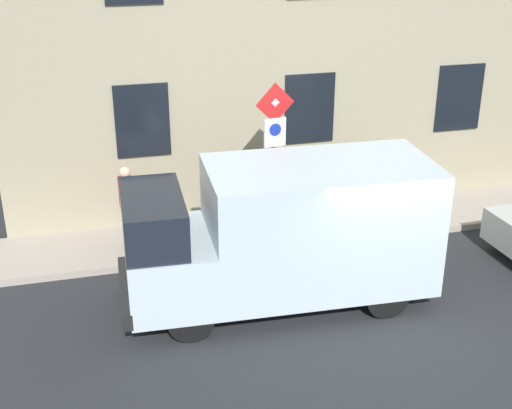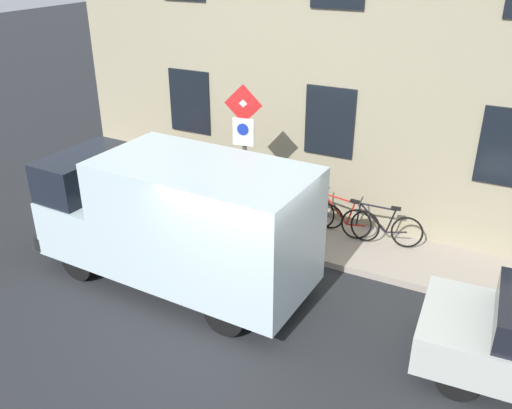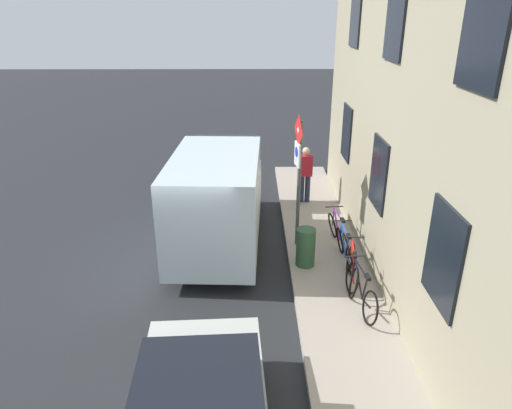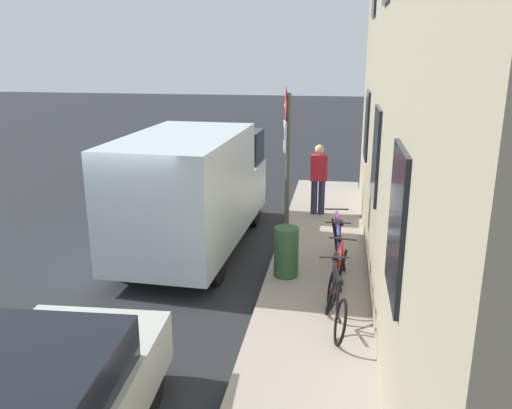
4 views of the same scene
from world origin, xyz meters
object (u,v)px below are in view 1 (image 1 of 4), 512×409
(sign_post_stacked, at_px, (274,142))
(litter_bin, at_px, (320,215))
(bicycle_red, at_px, (340,198))
(pedestrian, at_px, (127,205))
(bicycle_blue, at_px, (304,201))
(delivery_van, at_px, (285,232))
(bicycle_black, at_px, (376,194))
(bicycle_purple, at_px, (266,205))

(sign_post_stacked, relative_size, litter_bin, 3.53)
(bicycle_red, distance_m, pedestrian, 4.70)
(sign_post_stacked, distance_m, bicycle_blue, 2.28)
(bicycle_red, height_order, litter_bin, litter_bin)
(bicycle_blue, xyz_separation_m, pedestrian, (-0.53, 3.79, 0.56))
(delivery_van, relative_size, pedestrian, 3.14)
(bicycle_blue, distance_m, litter_bin, 0.91)
(delivery_van, xyz_separation_m, litter_bin, (2.05, -1.37, -0.74))
(bicycle_black, xyz_separation_m, bicycle_purple, (0.00, 2.55, 0.00))
(bicycle_black, relative_size, bicycle_blue, 1.00)
(delivery_van, distance_m, litter_bin, 2.58)
(bicycle_black, bearing_deg, bicycle_blue, -6.93)
(bicycle_red, xyz_separation_m, litter_bin, (-0.91, 0.81, 0.08))
(bicycle_blue, bearing_deg, litter_bin, 90.80)
(bicycle_blue, bearing_deg, bicycle_red, 178.15)
(bicycle_blue, bearing_deg, bicycle_purple, -1.89)
(bicycle_blue, height_order, pedestrian, pedestrian)
(sign_post_stacked, height_order, delivery_van, sign_post_stacked)
(bicycle_blue, bearing_deg, sign_post_stacked, 44.91)
(bicycle_blue, xyz_separation_m, litter_bin, (-0.91, -0.04, 0.08))
(litter_bin, bearing_deg, bicycle_black, -61.23)
(bicycle_black, xyz_separation_m, pedestrian, (-0.53, 5.49, 0.56))
(pedestrian, bearing_deg, bicycle_black, 2.96)
(pedestrian, relative_size, litter_bin, 1.91)
(bicycle_blue, bearing_deg, bicycle_black, 178.05)
(bicycle_purple, bearing_deg, pedestrian, 3.53)
(bicycle_black, distance_m, bicycle_red, 0.85)
(bicycle_black, bearing_deg, litter_bin, 21.86)
(sign_post_stacked, distance_m, bicycle_purple, 2.06)
(sign_post_stacked, relative_size, bicycle_blue, 1.85)
(delivery_van, xyz_separation_m, bicycle_red, (2.97, -2.18, -0.82))
(pedestrian, height_order, litter_bin, pedestrian)
(bicycle_blue, relative_size, litter_bin, 1.90)
(bicycle_red, bearing_deg, bicycle_black, -172.48)
(delivery_van, bearing_deg, bicycle_black, -133.24)
(litter_bin, bearing_deg, bicycle_blue, 2.74)
(bicycle_purple, distance_m, litter_bin, 1.28)
(sign_post_stacked, height_order, litter_bin, sign_post_stacked)
(sign_post_stacked, bearing_deg, bicycle_black, -68.69)
(sign_post_stacked, xyz_separation_m, bicycle_purple, (1.05, -0.13, -1.77))
(bicycle_black, height_order, pedestrian, pedestrian)
(bicycle_black, distance_m, bicycle_blue, 1.70)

